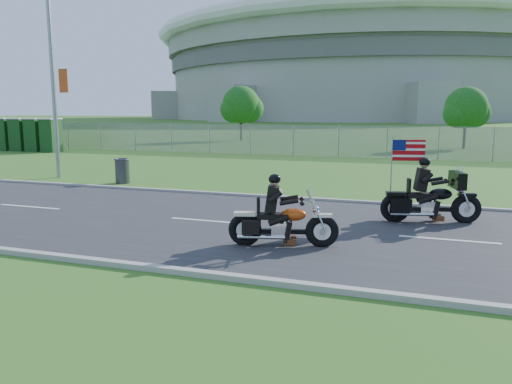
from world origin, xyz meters
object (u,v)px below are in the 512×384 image
(motorcycle_follow, at_px, (431,201))
(porta_toilet_b, at_px, (35,135))
(porta_toilet_c, at_px, (20,135))
(streetlight, at_px, (55,47))
(motorcycle_lead, at_px, (282,224))
(porta_toilet_a, at_px, (51,136))
(trash_can, at_px, (122,171))
(porta_toilet_d, at_px, (5,135))

(motorcycle_follow, bearing_deg, porta_toilet_b, 136.45)
(porta_toilet_c, relative_size, motorcycle_follow, 0.89)
(streetlight, height_order, motorcycle_follow, streetlight)
(motorcycle_lead, height_order, motorcycle_follow, motorcycle_follow)
(motorcycle_lead, bearing_deg, porta_toilet_a, 125.43)
(trash_can, bearing_deg, motorcycle_follow, -16.97)
(porta_toilet_c, relative_size, porta_toilet_d, 1.00)
(porta_toilet_a, relative_size, trash_can, 2.33)
(streetlight, xyz_separation_m, porta_toilet_c, (-12.82, 10.78, -4.49))
(porta_toilet_b, distance_m, motorcycle_lead, 30.36)
(porta_toilet_d, distance_m, motorcycle_lead, 32.61)
(porta_toilet_b, distance_m, porta_toilet_d, 2.80)
(motorcycle_lead, bearing_deg, porta_toilet_b, 127.12)
(porta_toilet_d, bearing_deg, porta_toilet_c, 0.00)
(porta_toilet_c, xyz_separation_m, porta_toilet_d, (-1.40, 0.00, 0.00))
(motorcycle_lead, bearing_deg, streetlight, 132.79)
(porta_toilet_b, distance_m, porta_toilet_c, 1.40)
(porta_toilet_a, height_order, motorcycle_lead, porta_toilet_a)
(streetlight, height_order, trash_can, streetlight)
(streetlight, relative_size, motorcycle_follow, 3.88)
(porta_toilet_d, bearing_deg, motorcycle_lead, -34.98)
(motorcycle_follow, relative_size, trash_can, 2.61)
(porta_toilet_b, xyz_separation_m, motorcycle_follow, (26.97, -15.17, -0.55))
(porta_toilet_c, relative_size, trash_can, 2.33)
(porta_toilet_c, bearing_deg, porta_toilet_a, 0.00)
(porta_toilet_b, bearing_deg, porta_toilet_d, 180.00)
(motorcycle_follow, bearing_deg, motorcycle_lead, -145.17)
(trash_can, bearing_deg, porta_toilet_c, 144.97)
(porta_toilet_d, distance_m, trash_can, 21.26)
(porta_toilet_a, distance_m, porta_toilet_d, 4.20)
(porta_toilet_a, xyz_separation_m, motorcycle_follow, (25.57, -15.17, -0.55))
(porta_toilet_b, relative_size, porta_toilet_d, 1.00)
(streetlight, height_order, porta_toilet_a, streetlight)
(porta_toilet_c, xyz_separation_m, motorcycle_follow, (28.37, -15.17, -0.55))
(streetlight, relative_size, porta_toilet_b, 4.35)
(porta_toilet_b, bearing_deg, streetlight, -43.35)
(motorcycle_lead, bearing_deg, trash_can, 126.20)
(streetlight, relative_size, trash_can, 10.13)
(streetlight, xyz_separation_m, motorcycle_follow, (15.55, -4.39, -5.04))
(streetlight, height_order, porta_toilet_d, streetlight)
(streetlight, relative_size, porta_toilet_a, 4.35)
(motorcycle_lead, xyz_separation_m, motorcycle_follow, (3.06, 3.52, 0.08))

